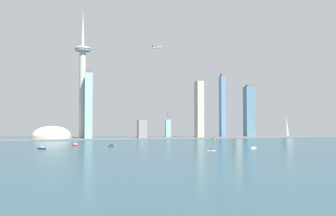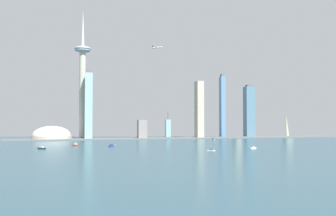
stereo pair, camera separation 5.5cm
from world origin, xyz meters
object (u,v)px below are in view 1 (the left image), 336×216
object	(u,v)px
skyscraper_7	(199,110)
boat_1	(42,148)
skyscraper_6	(237,114)
skyscraper_1	(287,123)
stadium_dome	(52,136)
skyscraper_4	(222,106)
skyscraper_5	(168,128)
channel_buoy_1	(270,146)
boat_5	(253,148)
boat_4	(111,146)
boat_2	(211,150)
boat_6	(75,145)
channel_buoy_0	(115,145)
airplane	(157,48)
skyscraper_2	(142,129)
observation_tower	(83,76)
boat_0	(213,139)
skyscraper_0	(89,106)
skyscraper_3	(249,112)

from	to	relation	value
skyscraper_7	boat_1	xyz separation A→B (m)	(-349.07, -265.09, -70.60)
skyscraper_6	boat_1	bearing A→B (deg)	-143.23
skyscraper_1	stadium_dome	bearing A→B (deg)	-177.34
skyscraper_4	stadium_dome	bearing A→B (deg)	-176.44
skyscraper_5	channel_buoy_1	distance (m)	415.01
boat_5	boat_4	bearing A→B (deg)	137.82
boat_4	channel_buoy_1	bearing A→B (deg)	123.76
boat_2	skyscraper_6	bearing A→B (deg)	104.94
boat_4	channel_buoy_1	world-z (taller)	boat_4
skyscraper_1	boat_6	size ratio (longest dim) A/B	7.11
skyscraper_4	channel_buoy_0	distance (m)	414.69
skyscraper_5	skyscraper_7	size ratio (longest dim) A/B	0.48
skyscraper_5	airplane	world-z (taller)	airplane
skyscraper_2	channel_buoy_1	bearing A→B (deg)	-61.58
observation_tower	skyscraper_6	size ratio (longest dim) A/B	2.16
boat_4	boat_6	bearing A→B (deg)	-70.66
skyscraper_2	skyscraper_5	size ratio (longest dim) A/B	0.68
skyscraper_2	skyscraper_5	world-z (taller)	skyscraper_5
skyscraper_4	channel_buoy_0	world-z (taller)	skyscraper_4
boat_2	channel_buoy_1	size ratio (longest dim) A/B	4.03
skyscraper_5	boat_0	bearing A→B (deg)	-69.06
skyscraper_2	boat_5	distance (m)	360.92
skyscraper_7	boat_4	distance (m)	343.49
skyscraper_6	boat_0	bearing A→B (deg)	-127.77
skyscraper_2	boat_6	distance (m)	258.25
observation_tower	boat_5	xyz separation A→B (m)	(266.13, -374.27, -153.37)
skyscraper_1	skyscraper_4	world-z (taller)	skyscraper_4
stadium_dome	boat_5	bearing A→B (deg)	-46.79
boat_5	channel_buoy_0	xyz separation A→B (m)	(-207.33, 125.59, -0.43)
skyscraper_0	skyscraper_7	xyz separation A→B (m)	(273.63, -10.91, -8.35)
skyscraper_4	airplane	size ratio (longest dim) A/B	7.38
skyscraper_7	boat_1	world-z (taller)	skyscraper_7
skyscraper_0	skyscraper_2	world-z (taller)	skyscraper_0
skyscraper_4	boat_4	bearing A→B (deg)	-138.26
skyscraper_3	channel_buoy_0	distance (m)	456.69
skyscraper_1	airplane	bearing A→B (deg)	-168.77
skyscraper_6	airplane	world-z (taller)	airplane
stadium_dome	skyscraper_4	bearing A→B (deg)	3.56
boat_0	boat_6	world-z (taller)	boat_6
stadium_dome	boat_2	bearing A→B (deg)	-56.18
skyscraper_1	skyscraper_2	world-z (taller)	skyscraper_1
skyscraper_0	skyscraper_2	bearing A→B (deg)	-3.12
boat_2	skyscraper_2	bearing A→B (deg)	140.26
skyscraper_7	airplane	bearing A→B (deg)	-167.07
stadium_dome	skyscraper_5	world-z (taller)	skyscraper_5
boat_4	skyscraper_1	bearing A→B (deg)	167.85
boat_6	channel_buoy_1	bearing A→B (deg)	29.06
skyscraper_4	skyscraper_7	bearing A→B (deg)	-148.94
stadium_dome	boat_5	xyz separation A→B (m)	(335.65, -357.32, -7.65)
skyscraper_5	channel_buoy_0	size ratio (longest dim) A/B	39.45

